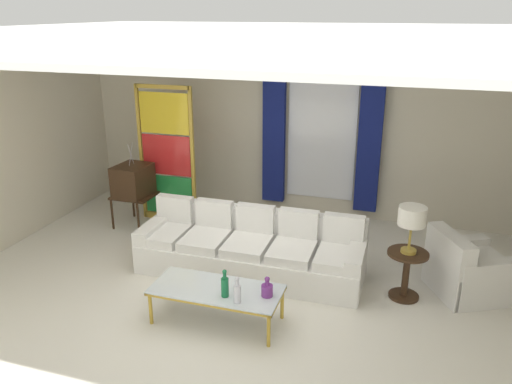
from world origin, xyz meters
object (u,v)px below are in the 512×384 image
object	(u,v)px
couch_white_long	(252,249)
armchair_white	(466,272)
bottle_blue_decanter	(267,289)
round_side_table	(406,271)
table_lamp_brass	(412,218)
stained_glass_divider	(167,158)
vintage_tv	(133,182)
bottle_amber_squat	(225,286)
peacock_figurine	(182,219)
coffee_table	(216,291)
bottle_crystal_tall	(237,292)

from	to	relation	value
couch_white_long	armchair_white	world-z (taller)	couch_white_long
armchair_white	bottle_blue_decanter	bearing A→B (deg)	-145.15
armchair_white	round_side_table	bearing A→B (deg)	-155.13
armchair_white	table_lamp_brass	bearing A→B (deg)	-155.13
stained_glass_divider	vintage_tv	bearing A→B (deg)	-140.32
table_lamp_brass	round_side_table	bearing A→B (deg)	180.00
round_side_table	table_lamp_brass	size ratio (longest dim) A/B	1.04
bottle_amber_squat	armchair_white	bearing A→B (deg)	32.46
vintage_tv	peacock_figurine	bearing A→B (deg)	-3.94
couch_white_long	bottle_blue_decanter	world-z (taller)	couch_white_long
vintage_tv	round_side_table	distance (m)	4.32
coffee_table	stained_glass_divider	distance (m)	3.14
bottle_crystal_tall	table_lamp_brass	distance (m)	2.18
peacock_figurine	coffee_table	bearing A→B (deg)	-55.74
vintage_tv	round_side_table	world-z (taller)	vintage_tv
armchair_white	peacock_figurine	xyz separation A→B (m)	(-4.05, 0.59, -0.07)
coffee_table	table_lamp_brass	bearing A→B (deg)	30.37
round_side_table	vintage_tv	bearing A→B (deg)	167.01
vintage_tv	peacock_figurine	size ratio (longest dim) A/B	2.24
coffee_table	stained_glass_divider	world-z (taller)	stained_glass_divider
couch_white_long	round_side_table	world-z (taller)	couch_white_long
stained_glass_divider	round_side_table	world-z (taller)	stained_glass_divider
coffee_table	round_side_table	size ratio (longest dim) A/B	2.40
armchair_white	bottle_crystal_tall	bearing A→B (deg)	-144.51
vintage_tv	round_side_table	size ratio (longest dim) A/B	2.26
bottle_blue_decanter	armchair_white	size ratio (longest dim) A/B	0.21
armchair_white	table_lamp_brass	xyz separation A→B (m)	(-0.69, -0.32, 0.74)
coffee_table	table_lamp_brass	world-z (taller)	table_lamp_brass
couch_white_long	stained_glass_divider	xyz separation A→B (m)	(-1.82, 1.24, 0.75)
bottle_blue_decanter	vintage_tv	xyz separation A→B (m)	(-2.81, 2.09, 0.24)
bottle_crystal_tall	vintage_tv	world-z (taller)	vintage_tv
couch_white_long	armchair_white	xyz separation A→B (m)	(2.64, 0.24, -0.02)
couch_white_long	vintage_tv	bearing A→B (deg)	158.49
vintage_tv	stained_glass_divider	bearing A→B (deg)	39.68
coffee_table	peacock_figurine	world-z (taller)	peacock_figurine
bottle_crystal_tall	table_lamp_brass	world-z (taller)	table_lamp_brass
couch_white_long	bottle_crystal_tall	xyz separation A→B (m)	(0.31, -1.43, 0.22)
bottle_amber_squat	armchair_white	distance (m)	2.97
coffee_table	bottle_amber_squat	xyz separation A→B (m)	(0.15, -0.12, 0.16)
bottle_blue_decanter	bottle_amber_squat	world-z (taller)	bottle_amber_squat
couch_white_long	coffee_table	size ratio (longest dim) A/B	2.05
bottle_blue_decanter	bottle_amber_squat	bearing A→B (deg)	-161.30
peacock_figurine	round_side_table	size ratio (longest dim) A/B	1.01
bottle_crystal_tall	table_lamp_brass	size ratio (longest dim) A/B	0.52
couch_white_long	vintage_tv	world-z (taller)	vintage_tv
bottle_blue_decanter	peacock_figurine	distance (m)	2.85
stained_glass_divider	peacock_figurine	bearing A→B (deg)	-44.83
bottle_blue_decanter	vintage_tv	distance (m)	3.51
couch_white_long	round_side_table	bearing A→B (deg)	-2.45
bottle_blue_decanter	table_lamp_brass	world-z (taller)	table_lamp_brass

